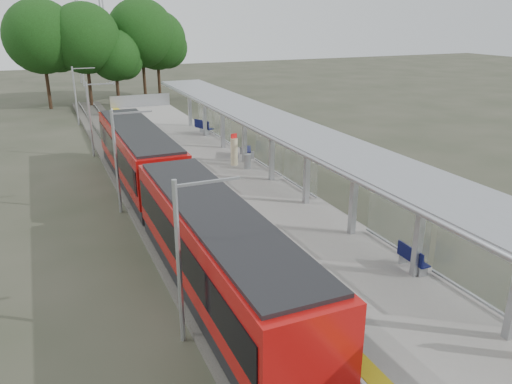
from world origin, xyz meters
TOP-DOWN VIEW (x-y plane):
  - trackbed at (-4.50, 20.00)m, footprint 3.00×70.00m
  - platform at (0.00, 20.00)m, footprint 6.00×50.00m
  - tactile_strip at (-2.55, 20.00)m, footprint 0.60×50.00m
  - end_fence at (0.00, 44.95)m, footprint 6.00×0.10m
  - train at (-4.50, 15.66)m, footprint 2.74×27.60m
  - canopy at (1.61, 16.19)m, footprint 3.27×38.00m
  - tree_cluster at (-1.54, 54.04)m, footprint 20.28×10.83m
  - catenary_masts at (-6.22, 19.00)m, footprint 2.08×48.16m
  - bench_near at (2.15, 6.36)m, footprint 0.43×1.37m
  - bench_mid at (2.53, 23.12)m, footprint 1.09×1.71m
  - bench_far at (2.01, 30.53)m, footprint 1.14×1.68m
  - info_pillar_far at (1.16, 21.63)m, footprint 0.45×0.45m
  - litter_bin at (1.60, 20.60)m, footprint 0.56×0.56m

SIDE VIEW (x-z plane):
  - trackbed at x=-4.50m, z-range 0.00..0.24m
  - platform at x=0.00m, z-range 0.00..1.00m
  - tactile_strip at x=-2.55m, z-range 1.00..1.02m
  - litter_bin at x=1.60m, z-range 1.00..1.88m
  - bench_near at x=2.15m, z-range 1.03..1.96m
  - bench_far at x=2.01m, z-range 1.03..2.14m
  - bench_mid at x=2.53m, z-range 1.03..2.15m
  - end_fence at x=0.00m, z-range 1.00..2.20m
  - info_pillar_far at x=1.16m, z-range 0.87..2.85m
  - train at x=-4.50m, z-range 0.24..3.86m
  - catenary_masts at x=-6.22m, z-range 0.21..5.61m
  - canopy at x=1.61m, z-range 2.37..6.03m
  - tree_cluster at x=-1.54m, z-range 1.43..13.19m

